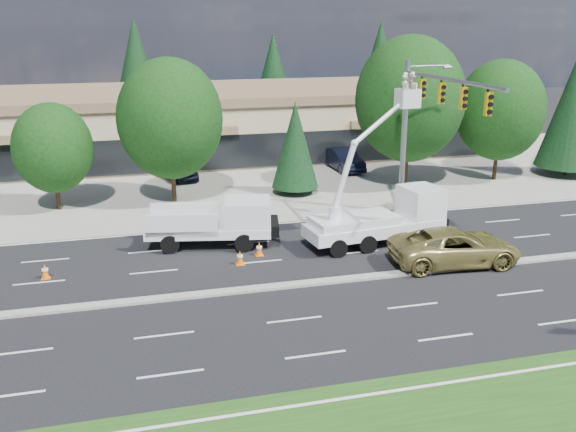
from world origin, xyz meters
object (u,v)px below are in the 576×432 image
object	(u,v)px
bucket_truck	(385,209)
minivan	(455,247)
utility_pickup	(218,227)
signal_mast	(422,117)

from	to	relation	value
bucket_truck	minivan	distance (m)	4.32
utility_pickup	bucket_truck	distance (m)	8.65
bucket_truck	utility_pickup	bearing A→B (deg)	160.75
utility_pickup	minivan	bearing A→B (deg)	-16.07
signal_mast	minivan	size ratio (longest dim) A/B	1.64
signal_mast	minivan	world-z (taller)	signal_mast
utility_pickup	minivan	xyz separation A→B (m)	(10.47, -5.47, -0.13)
minivan	utility_pickup	bearing A→B (deg)	67.14
bucket_truck	minivan	xyz separation A→B (m)	(2.05, -3.68, -0.96)
signal_mast	bucket_truck	xyz separation A→B (m)	(-3.15, -2.77, -4.23)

